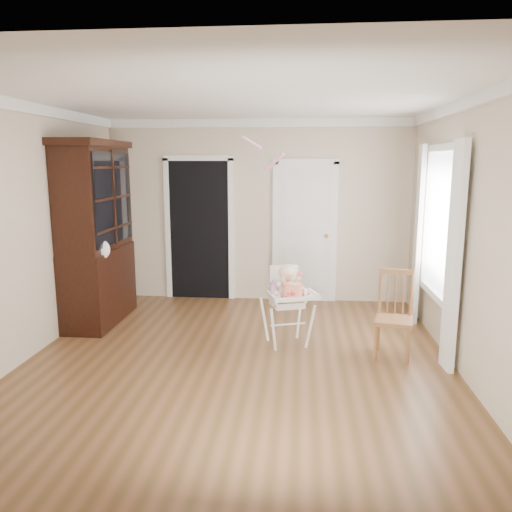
# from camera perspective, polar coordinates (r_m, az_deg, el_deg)

# --- Properties ---
(floor) EXTENTS (5.00, 5.00, 0.00)m
(floor) POSITION_cam_1_polar(r_m,az_deg,el_deg) (5.41, -2.11, -11.94)
(floor) COLOR #543A1D
(floor) RESTS_ON ground
(ceiling) EXTENTS (5.00, 5.00, 0.00)m
(ceiling) POSITION_cam_1_polar(r_m,az_deg,el_deg) (5.03, -2.33, 17.76)
(ceiling) COLOR white
(ceiling) RESTS_ON wall_back
(wall_back) EXTENTS (4.50, 0.00, 4.50)m
(wall_back) POSITION_cam_1_polar(r_m,az_deg,el_deg) (7.51, 0.26, 5.10)
(wall_back) COLOR beige
(wall_back) RESTS_ON floor
(wall_left) EXTENTS (0.00, 5.00, 5.00)m
(wall_left) POSITION_cam_1_polar(r_m,az_deg,el_deg) (5.78, -24.93, 2.44)
(wall_left) COLOR beige
(wall_left) RESTS_ON floor
(wall_right) EXTENTS (0.00, 5.00, 5.00)m
(wall_right) POSITION_cam_1_polar(r_m,az_deg,el_deg) (5.25, 22.94, 1.85)
(wall_right) COLOR beige
(wall_right) RESTS_ON floor
(crown_molding) EXTENTS (4.50, 5.00, 0.12)m
(crown_molding) POSITION_cam_1_polar(r_m,az_deg,el_deg) (5.02, -2.32, 17.08)
(crown_molding) COLOR white
(crown_molding) RESTS_ON ceiling
(doorway) EXTENTS (1.06, 0.05, 2.22)m
(doorway) POSITION_cam_1_polar(r_m,az_deg,el_deg) (7.65, -6.49, 3.32)
(doorway) COLOR black
(doorway) RESTS_ON wall_back
(closet_door) EXTENTS (0.96, 0.09, 2.13)m
(closet_door) POSITION_cam_1_polar(r_m,az_deg,el_deg) (7.50, 5.59, 2.54)
(closet_door) COLOR white
(closet_door) RESTS_ON wall_back
(window_right) EXTENTS (0.13, 1.84, 2.30)m
(window_right) POSITION_cam_1_polar(r_m,az_deg,el_deg) (6.00, 19.97, 2.45)
(window_right) COLOR white
(window_right) RESTS_ON wall_right
(high_chair) EXTENTS (0.70, 0.79, 0.93)m
(high_chair) POSITION_cam_1_polar(r_m,az_deg,el_deg) (5.72, 3.59, -4.63)
(high_chair) COLOR white
(high_chair) RESTS_ON floor
(baby) EXTENTS (0.31, 0.23, 0.43)m
(baby) POSITION_cam_1_polar(r_m,az_deg,el_deg) (5.70, 3.55, -3.18)
(baby) COLOR beige
(baby) RESTS_ON high_chair
(cake) EXTENTS (0.28, 0.28, 0.13)m
(cake) POSITION_cam_1_polar(r_m,az_deg,el_deg) (5.49, 4.23, -3.82)
(cake) COLOR silver
(cake) RESTS_ON high_chair
(sippy_cup) EXTENTS (0.07, 0.07, 0.16)m
(sippy_cup) POSITION_cam_1_polar(r_m,az_deg,el_deg) (5.54, 1.95, -3.61)
(sippy_cup) COLOR #CE7EAB
(sippy_cup) RESTS_ON high_chair
(china_cabinet) EXTENTS (0.62, 1.39, 2.35)m
(china_cabinet) POSITION_cam_1_polar(r_m,az_deg,el_deg) (6.75, -17.80, 2.49)
(china_cabinet) COLOR black
(china_cabinet) RESTS_ON floor
(dining_chair) EXTENTS (0.46, 0.46, 0.94)m
(dining_chair) POSITION_cam_1_polar(r_m,az_deg,el_deg) (5.59, 15.49, -6.78)
(dining_chair) COLOR brown
(dining_chair) RESTS_ON floor
(streamer) EXTENTS (0.26, 0.44, 0.15)m
(streamer) POSITION_cam_1_polar(r_m,az_deg,el_deg) (5.33, -0.52, 12.85)
(streamer) COLOR pink
(streamer) RESTS_ON ceiling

